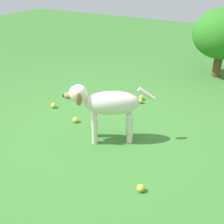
{
  "coord_description": "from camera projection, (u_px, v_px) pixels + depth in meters",
  "views": [
    {
      "loc": [
        -1.58,
        2.36,
        1.75
      ],
      "look_at": [
        -0.2,
        -0.07,
        0.33
      ],
      "focal_mm": 48.48,
      "sensor_mm": 36.0,
      "label": 1
    }
  ],
  "objects": [
    {
      "name": "dog",
      "position": [
        107.0,
        104.0,
        3.09
      ],
      "size": [
        0.82,
        0.55,
        0.64
      ],
      "rotation": [
        0.0,
        0.0,
        0.56
      ],
      "color": "silver",
      "rests_on": "ground"
    },
    {
      "name": "tennis_ball_2",
      "position": [
        75.0,
        120.0,
        3.6
      ],
      "size": [
        0.07,
        0.07,
        0.07
      ],
      "primitive_type": "sphere",
      "color": "#CED240",
      "rests_on": "ground"
    },
    {
      "name": "tennis_ball_4",
      "position": [
        53.0,
        105.0,
        3.95
      ],
      "size": [
        0.07,
        0.07,
        0.07
      ],
      "primitive_type": "sphere",
      "color": "yellow",
      "rests_on": "ground"
    },
    {
      "name": "tennis_ball_3",
      "position": [
        140.0,
        101.0,
        4.08
      ],
      "size": [
        0.07,
        0.07,
        0.07
      ],
      "primitive_type": "sphere",
      "color": "#C2D837",
      "rests_on": "ground"
    },
    {
      "name": "shrub_far",
      "position": [
        222.0,
        34.0,
        4.71
      ],
      "size": [
        0.93,
        0.83,
        1.1
      ],
      "color": "brown",
      "rests_on": "ground"
    },
    {
      "name": "tennis_ball_0",
      "position": [
        141.0,
        97.0,
        4.18
      ],
      "size": [
        0.07,
        0.07,
        0.07
      ],
      "primitive_type": "sphere",
      "color": "#C1D13C",
      "rests_on": "ground"
    },
    {
      "name": "ground",
      "position": [
        93.0,
        137.0,
        3.32
      ],
      "size": [
        14.0,
        14.0,
        0.0
      ],
      "primitive_type": "plane",
      "color": "#38722D"
    },
    {
      "name": "tennis_ball_1",
      "position": [
        141.0,
        188.0,
        2.53
      ],
      "size": [
        0.07,
        0.07,
        0.07
      ],
      "primitive_type": "sphere",
      "color": "yellow",
      "rests_on": "ground"
    }
  ]
}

